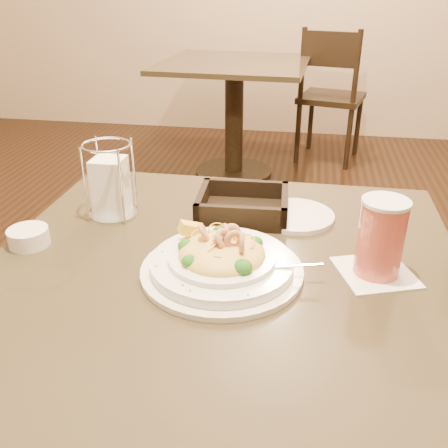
% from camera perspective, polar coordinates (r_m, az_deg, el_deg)
% --- Properties ---
extents(main_table, '(0.90, 0.90, 0.75)m').
position_cam_1_polar(main_table, '(1.08, -0.19, -15.63)').
color(main_table, black).
rests_on(main_table, ground).
extents(background_table, '(0.95, 0.95, 0.75)m').
position_cam_1_polar(background_table, '(3.32, 1.17, 14.03)').
color(background_table, black).
rests_on(background_table, ground).
extents(dining_chair_far, '(0.51, 0.51, 0.93)m').
position_cam_1_polar(dining_chair_far, '(3.67, 12.08, 14.48)').
color(dining_chair_far, black).
rests_on(dining_chair_far, ground).
extents(pasta_bowl, '(0.33, 0.30, 0.10)m').
position_cam_1_polar(pasta_bowl, '(0.91, -0.26, -4.13)').
color(pasta_bowl, white).
rests_on(pasta_bowl, main_table).
extents(drink_glass, '(0.17, 0.17, 0.15)m').
position_cam_1_polar(drink_glass, '(0.93, 17.47, -1.58)').
color(drink_glass, white).
rests_on(drink_glass, main_table).
extents(bread_basket, '(0.21, 0.17, 0.06)m').
position_cam_1_polar(bread_basket, '(1.13, 2.17, 1.93)').
color(bread_basket, black).
rests_on(bread_basket, main_table).
extents(napkin_caddy, '(0.11, 0.11, 0.17)m').
position_cam_1_polar(napkin_caddy, '(1.14, -12.83, 4.35)').
color(napkin_caddy, silver).
rests_on(napkin_caddy, main_table).
extents(side_plate, '(0.19, 0.19, 0.01)m').
position_cam_1_polar(side_plate, '(1.13, 8.12, 0.95)').
color(side_plate, white).
rests_on(side_plate, main_table).
extents(butter_ramekin, '(0.09, 0.09, 0.04)m').
position_cam_1_polar(butter_ramekin, '(1.08, -21.44, -1.39)').
color(butter_ramekin, white).
rests_on(butter_ramekin, main_table).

